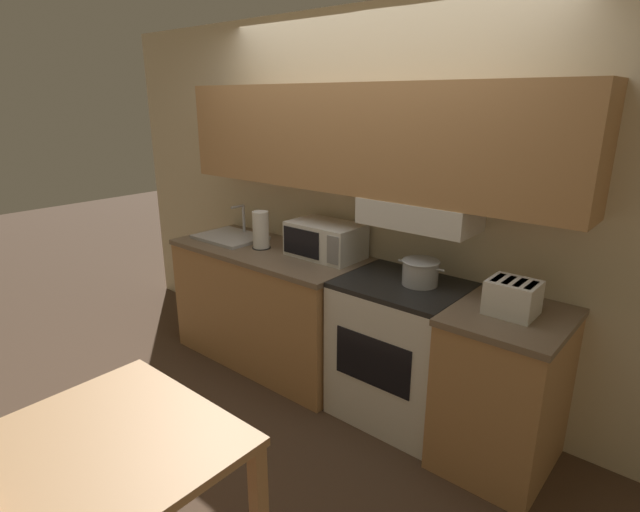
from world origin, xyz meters
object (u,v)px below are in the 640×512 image
microwave (325,240)px  toaster (513,297)px  cooking_pot (420,272)px  sink_basin (230,236)px  stove_range (399,350)px  dining_table (110,466)px  paper_towel_roll (261,230)px

microwave → toaster: microwave is taller
cooking_pot → toaster: 0.58m
toaster → sink_basin: sink_basin is taller
cooking_pot → stove_range: bearing=-152.4°
stove_range → cooking_pot: 0.54m
toaster → microwave: bearing=174.4°
stove_range → cooking_pot: size_ratio=2.99×
sink_basin → dining_table: (1.41, -1.79, -0.28)m
cooking_pot → microwave: bearing=175.6°
paper_towel_roll → dining_table: size_ratio=0.31×
stove_range → toaster: size_ratio=3.56×
sink_basin → dining_table: 2.29m
sink_basin → paper_towel_roll: size_ratio=1.87×
stove_range → microwave: size_ratio=1.76×
microwave → dining_table: 2.03m
toaster → paper_towel_roll: size_ratio=0.92×
toaster → sink_basin: bearing=179.9°
cooking_pot → dining_table: size_ratio=0.34×
paper_towel_roll → cooking_pot: bearing=4.1°
microwave → sink_basin: bearing=-171.6°
microwave → toaster: (1.36, -0.13, -0.03)m
stove_range → sink_basin: size_ratio=1.75×
toaster → paper_towel_roll: paper_towel_roll is taller
cooking_pot → dining_table: cooking_pot is taller
toaster → dining_table: bearing=-115.0°
sink_basin → paper_towel_roll: bearing=-3.3°
microwave → dining_table: microwave is taller
stove_range → dining_table: 1.83m
microwave → paper_towel_roll: bearing=-162.9°
stove_range → cooking_pot: bearing=27.6°
microwave → sink_basin: (-0.88, -0.13, -0.10)m
microwave → paper_towel_roll: 0.52m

